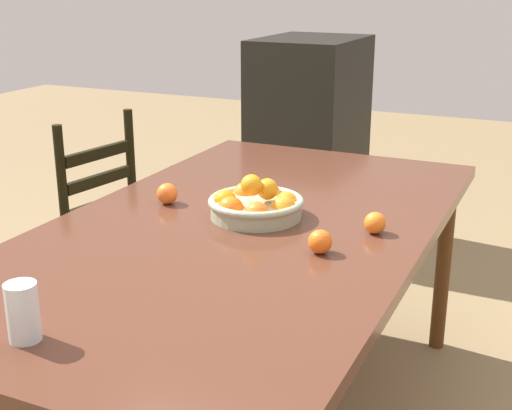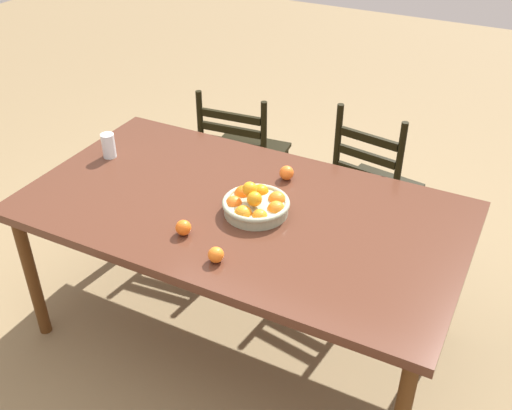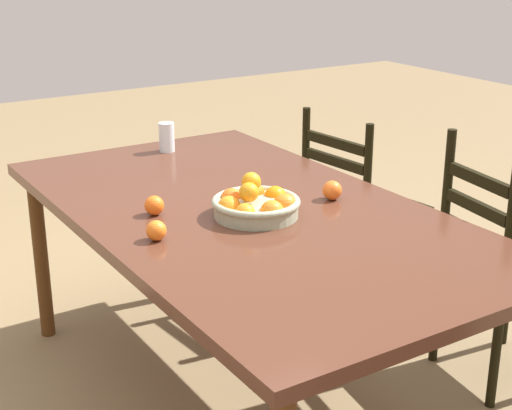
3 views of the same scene
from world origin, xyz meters
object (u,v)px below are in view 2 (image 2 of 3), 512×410
at_px(orange_loose_0, 216,255).
at_px(drinking_glass, 109,146).
at_px(orange_loose_2, 183,228).
at_px(fruit_bowl, 256,205).
at_px(chair_near_window, 242,156).
at_px(orange_loose_1, 287,173).
at_px(chair_by_cabinet, 373,190).
at_px(dining_table, 242,218).

relative_size(orange_loose_0, drinking_glass, 0.51).
relative_size(orange_loose_0, orange_loose_2, 0.97).
height_order(fruit_bowl, orange_loose_0, fruit_bowl).
bearing_deg(drinking_glass, chair_near_window, 68.24).
bearing_deg(orange_loose_1, orange_loose_2, -107.99).
xyz_separation_m(chair_by_cabinet, orange_loose_0, (-0.26, -1.30, 0.35)).
xyz_separation_m(chair_by_cabinet, orange_loose_2, (-0.47, -1.21, 0.35)).
distance_m(fruit_bowl, orange_loose_0, 0.38).
bearing_deg(fruit_bowl, orange_loose_2, -124.78).
relative_size(orange_loose_0, orange_loose_1, 0.92).
xyz_separation_m(orange_loose_0, orange_loose_1, (-0.02, 0.70, 0.00)).
distance_m(chair_near_window, chair_by_cabinet, 0.85).
bearing_deg(orange_loose_2, fruit_bowl, 55.22).
relative_size(dining_table, orange_loose_0, 30.97).
bearing_deg(fruit_bowl, orange_loose_0, -87.49).
height_order(dining_table, orange_loose_1, orange_loose_1).
relative_size(fruit_bowl, orange_loose_2, 4.50).
distance_m(fruit_bowl, orange_loose_1, 0.32).
distance_m(dining_table, fruit_bowl, 0.13).
height_order(chair_by_cabinet, orange_loose_2, chair_by_cabinet).
relative_size(dining_table, fruit_bowl, 6.64).
height_order(fruit_bowl, drinking_glass, fruit_bowl).
distance_m(chair_near_window, drinking_glass, 0.96).
distance_m(chair_by_cabinet, orange_loose_2, 1.34).
relative_size(chair_by_cabinet, drinking_glass, 7.73).
bearing_deg(chair_near_window, orange_loose_1, 127.99).
relative_size(chair_near_window, orange_loose_0, 14.33).
bearing_deg(fruit_bowl, drinking_glass, 172.89).
bearing_deg(orange_loose_0, dining_table, 104.03).
bearing_deg(dining_table, orange_loose_1, 75.25).
bearing_deg(orange_loose_1, fruit_bowl, -90.07).
relative_size(dining_table, drinking_glass, 15.64).
relative_size(chair_near_window, fruit_bowl, 3.07).
height_order(dining_table, drinking_glass, drinking_glass).
xyz_separation_m(chair_near_window, drinking_glass, (-0.33, -0.82, 0.38)).
distance_m(orange_loose_2, drinking_glass, 0.81).
relative_size(dining_table, orange_loose_2, 29.91).
distance_m(chair_by_cabinet, drinking_glass, 1.48).
bearing_deg(orange_loose_1, dining_table, -104.75).
height_order(orange_loose_1, drinking_glass, drinking_glass).
bearing_deg(drinking_glass, orange_loose_2, -29.22).
distance_m(orange_loose_0, drinking_glass, 1.04).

